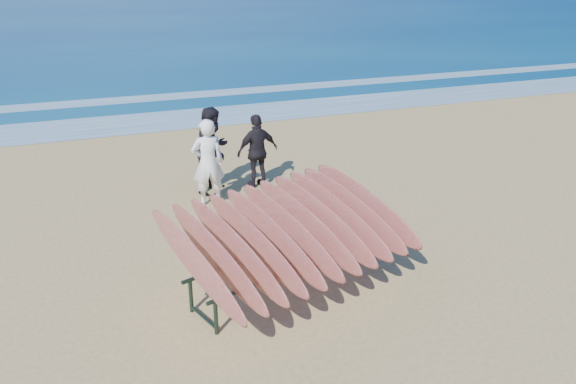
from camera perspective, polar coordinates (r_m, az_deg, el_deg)
name	(u,v)px	position (r m, az deg, el deg)	size (l,w,h in m)	color
ground	(306,264)	(9.10, 1.83, -7.31)	(120.00, 120.00, 0.00)	tan
ocean	(95,15)	(62.55, -18.99, 16.61)	(160.00, 160.00, 0.00)	navy
foam_near	(183,119)	(18.14, -10.60, 7.31)	(160.00, 160.00, 0.00)	white
foam_far	(164,97)	(21.51, -12.44, 9.41)	(160.00, 160.00, 0.00)	white
surfboard_rack	(290,231)	(8.07, 0.22, -4.03)	(3.75, 3.30, 1.49)	#1C2D22
person_white	(208,163)	(11.14, -8.14, 2.98)	(0.64, 0.42, 1.75)	white
person_dark_a	(214,150)	(11.82, -7.55, 4.26)	(0.88, 0.69, 1.81)	black
person_dark_b	(258,151)	(12.01, -3.11, 4.17)	(0.94, 0.39, 1.60)	black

